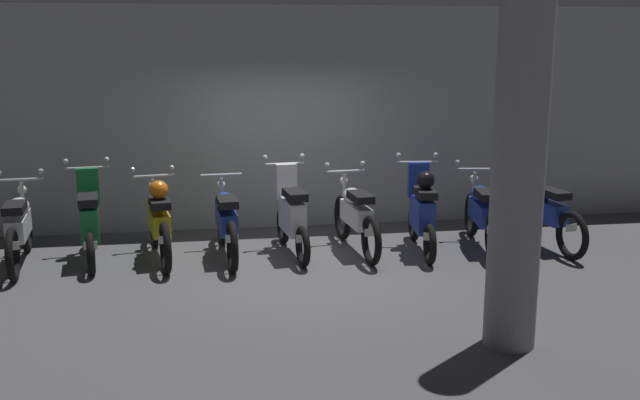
% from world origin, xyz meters
% --- Properties ---
extents(ground_plane, '(80.00, 80.00, 0.00)m').
position_xyz_m(ground_plane, '(0.00, 0.00, 0.00)').
color(ground_plane, '#4C4C4F').
extents(back_wall, '(16.00, 0.30, 3.32)m').
position_xyz_m(back_wall, '(0.00, 2.16, 1.66)').
color(back_wall, '#9EA0A3').
rests_on(back_wall, ground).
extents(motorbike_slot_0, '(0.59, 1.95, 1.15)m').
position_xyz_m(motorbike_slot_0, '(-3.49, 0.58, 0.49)').
color(motorbike_slot_0, black).
rests_on(motorbike_slot_0, ground).
extents(motorbike_slot_1, '(0.58, 1.68, 1.29)m').
position_xyz_m(motorbike_slot_1, '(-2.62, 0.61, 0.53)').
color(motorbike_slot_1, black).
rests_on(motorbike_slot_1, ground).
extents(motorbike_slot_2, '(0.59, 1.94, 1.15)m').
position_xyz_m(motorbike_slot_2, '(-1.74, 0.56, 0.53)').
color(motorbike_slot_2, black).
rests_on(motorbike_slot_2, ground).
extents(motorbike_slot_3, '(0.56, 1.95, 1.03)m').
position_xyz_m(motorbike_slot_3, '(-0.87, 0.51, 0.49)').
color(motorbike_slot_3, black).
rests_on(motorbike_slot_3, ground).
extents(motorbike_slot_4, '(0.59, 1.68, 1.29)m').
position_xyz_m(motorbike_slot_4, '(-0.00, 0.53, 0.53)').
color(motorbike_slot_4, black).
rests_on(motorbike_slot_4, ground).
extents(motorbike_slot_5, '(0.59, 1.95, 1.15)m').
position_xyz_m(motorbike_slot_5, '(0.87, 0.53, 0.49)').
color(motorbike_slot_5, black).
rests_on(motorbike_slot_5, ground).
extents(motorbike_slot_6, '(0.59, 1.68, 1.29)m').
position_xyz_m(motorbike_slot_6, '(1.74, 0.36, 0.57)').
color(motorbike_slot_6, black).
rests_on(motorbike_slot_6, ground).
extents(motorbike_slot_7, '(0.58, 1.94, 1.15)m').
position_xyz_m(motorbike_slot_7, '(2.62, 0.41, 0.49)').
color(motorbike_slot_7, black).
rests_on(motorbike_slot_7, ground).
extents(motorbike_slot_8, '(0.58, 1.94, 1.15)m').
position_xyz_m(motorbike_slot_8, '(3.48, 0.35, 0.49)').
color(motorbike_slot_8, black).
rests_on(motorbike_slot_8, ground).
extents(support_pillar, '(0.48, 0.48, 3.32)m').
position_xyz_m(support_pillar, '(1.67, -2.76, 1.66)').
color(support_pillar, gray).
rests_on(support_pillar, ground).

